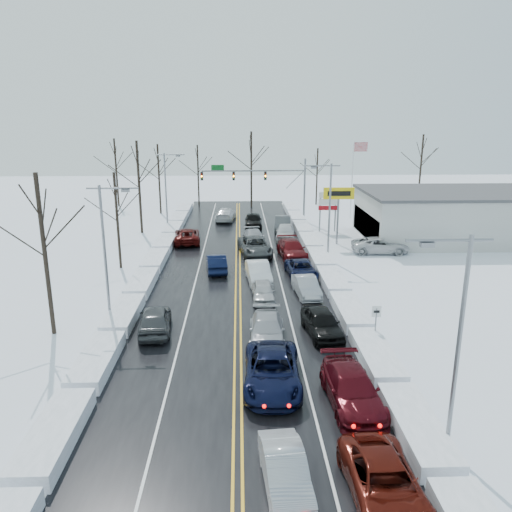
{
  "coord_description": "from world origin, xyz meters",
  "views": [
    {
      "loc": [
        0.15,
        -35.15,
        13.09
      ],
      "look_at": [
        1.44,
        2.57,
        2.5
      ],
      "focal_mm": 35.0,
      "sensor_mm": 36.0,
      "label": 1
    }
  ],
  "objects_px": {
    "traffic_signal_mast": "(265,179)",
    "oncoming_car_0": "(216,271)",
    "tires_plus_sign": "(339,197)",
    "dealership_building": "(456,215)",
    "flagpole": "(354,173)"
  },
  "relations": [
    {
      "from": "tires_plus_sign",
      "to": "flagpole",
      "type": "height_order",
      "value": "flagpole"
    },
    {
      "from": "traffic_signal_mast",
      "to": "flagpole",
      "type": "bearing_deg",
      "value": 9.73
    },
    {
      "from": "tires_plus_sign",
      "to": "oncoming_car_0",
      "type": "xyz_separation_m",
      "value": [
        -12.39,
        -9.32,
        -4.99
      ]
    },
    {
      "from": "flagpole",
      "to": "oncoming_car_0",
      "type": "height_order",
      "value": "flagpole"
    },
    {
      "from": "traffic_signal_mast",
      "to": "tires_plus_sign",
      "type": "distance_m",
      "value": 13.92
    },
    {
      "from": "traffic_signal_mast",
      "to": "oncoming_car_0",
      "type": "relative_size",
      "value": 2.84
    },
    {
      "from": "traffic_signal_mast",
      "to": "oncoming_car_0",
      "type": "bearing_deg",
      "value": -104.05
    },
    {
      "from": "dealership_building",
      "to": "oncoming_car_0",
      "type": "bearing_deg",
      "value": -156.34
    },
    {
      "from": "traffic_signal_mast",
      "to": "flagpole",
      "type": "height_order",
      "value": "flagpole"
    },
    {
      "from": "traffic_signal_mast",
      "to": "dealership_building",
      "type": "xyz_separation_m",
      "value": [
        20.53,
        -9.99,
        -2.82
      ]
    },
    {
      "from": "tires_plus_sign",
      "to": "flagpole",
      "type": "distance_m",
      "value": 14.79
    },
    {
      "from": "tires_plus_sign",
      "to": "dealership_building",
      "type": "distance_m",
      "value": 13.82
    },
    {
      "from": "dealership_building",
      "to": "flagpole",
      "type": "bearing_deg",
      "value": 126.27
    },
    {
      "from": "oncoming_car_0",
      "to": "dealership_building",
      "type": "bearing_deg",
      "value": -162.58
    },
    {
      "from": "traffic_signal_mast",
      "to": "dealership_building",
      "type": "relative_size",
      "value": 0.65
    }
  ]
}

